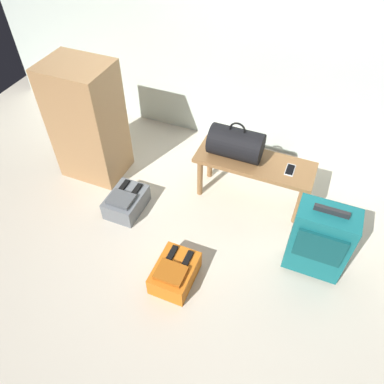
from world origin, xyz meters
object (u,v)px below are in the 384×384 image
at_px(duffel_bag_black, 236,143).
at_px(cell_phone, 290,170).
at_px(suitcase_upright_teal, 320,240).
at_px(side_cabinet, 88,122).
at_px(bench, 254,167).
at_px(backpack_grey, 126,202).
at_px(backpack_orange, 175,273).

height_order(duffel_bag_black, cell_phone, duffel_bag_black).
bearing_deg(suitcase_upright_teal, side_cabinet, 170.54).
xyz_separation_m(bench, cell_phone, (0.29, -0.00, 0.07)).
xyz_separation_m(duffel_bag_black, side_cabinet, (-1.32, -0.19, -0.02)).
distance_m(bench, backpack_grey, 1.15).
bearing_deg(suitcase_upright_teal, backpack_grey, -179.78).
relative_size(suitcase_upright_teal, side_cabinet, 0.62).
distance_m(bench, cell_phone, 0.30).
distance_m(duffel_bag_black, backpack_orange, 1.15).
bearing_deg(bench, backpack_grey, -150.09).
distance_m(bench, duffel_bag_black, 0.27).
bearing_deg(backpack_orange, backpack_grey, 144.60).
height_order(cell_phone, suitcase_upright_teal, suitcase_upright_teal).
bearing_deg(bench, side_cabinet, -172.62).
relative_size(backpack_grey, side_cabinet, 0.35).
distance_m(duffel_bag_black, side_cabinet, 1.33).
height_order(cell_phone, side_cabinet, side_cabinet).
bearing_deg(cell_phone, backpack_grey, -156.30).
height_order(duffel_bag_black, suitcase_upright_teal, duffel_bag_black).
xyz_separation_m(cell_phone, backpack_orange, (-0.57, -1.04, -0.35)).
height_order(cell_phone, backpack_grey, cell_phone).
bearing_deg(backpack_orange, side_cabinet, 145.03).
relative_size(duffel_bag_black, backpack_grey, 1.16).
distance_m(duffel_bag_black, cell_phone, 0.49).
distance_m(suitcase_upright_teal, backpack_orange, 1.07).
bearing_deg(backpack_orange, duffel_bag_black, 84.61).
height_order(suitcase_upright_teal, side_cabinet, side_cabinet).
bearing_deg(backpack_grey, side_cabinet, 145.60).
xyz_separation_m(bench, suitcase_upright_teal, (0.64, -0.55, -0.02)).
relative_size(bench, backpack_orange, 2.63).
bearing_deg(duffel_bag_black, cell_phone, -0.29).
bearing_deg(cell_phone, duffel_bag_black, 179.71).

